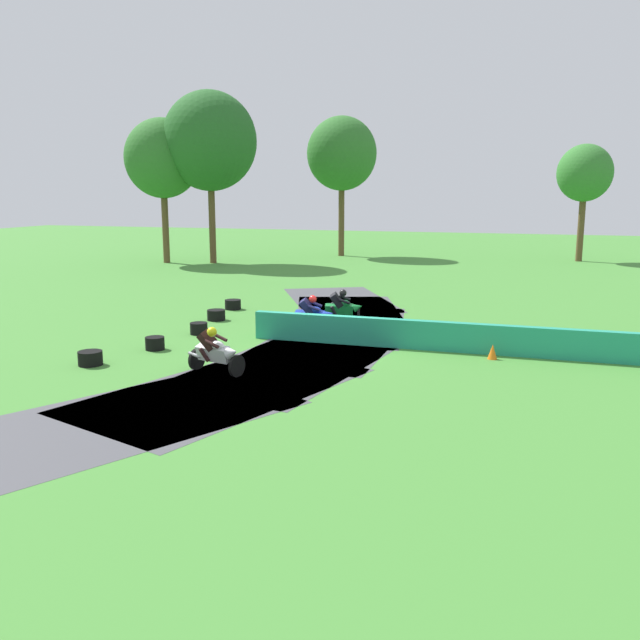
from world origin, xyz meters
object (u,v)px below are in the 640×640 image
motorcycle_lead_white (215,351)px  tire_stack_near (90,358)px  motorcycle_trailing_green (341,308)px  tire_stack_far (216,315)px  traffic_cone (493,352)px  tire_stack_mid_b (199,328)px  tire_stack_extra_a (233,305)px  motorcycle_chase_blue (312,315)px  tire_stack_mid_a (155,343)px

motorcycle_lead_white → tire_stack_near: 3.82m
motorcycle_trailing_green → tire_stack_far: 4.85m
motorcycle_lead_white → traffic_cone: bearing=29.5°
motorcycle_lead_white → tire_stack_mid_b: bearing=122.5°
tire_stack_mid_b → tire_stack_extra_a: size_ratio=0.90×
tire_stack_mid_b → tire_stack_far: (-0.56, 2.47, 0.00)m
motorcycle_lead_white → tire_stack_extra_a: 10.06m
tire_stack_near → traffic_cone: 11.50m
tire_stack_extra_a → traffic_cone: size_ratio=1.50×
motorcycle_lead_white → tire_stack_extra_a: motorcycle_lead_white is taller
motorcycle_lead_white → tire_stack_extra_a: bearing=112.2°
motorcycle_lead_white → motorcycle_chase_blue: 5.75m
motorcycle_trailing_green → motorcycle_chase_blue: bearing=-110.2°
tire_stack_mid_b → traffic_cone: 9.79m
motorcycle_trailing_green → tire_stack_mid_b: (-4.25, -2.83, -0.45)m
motorcycle_lead_white → tire_stack_far: motorcycle_lead_white is taller
motorcycle_trailing_green → tire_stack_far: bearing=-175.7°
motorcycle_lead_white → tire_stack_near: (-3.79, -0.19, -0.43)m
tire_stack_mid_b → tire_stack_extra_a: 4.94m
motorcycle_chase_blue → tire_stack_extra_a: bearing=142.0°
traffic_cone → tire_stack_mid_b: bearing=176.9°
motorcycle_lead_white → tire_stack_mid_b: (-2.84, 4.46, -0.43)m
motorcycle_trailing_green → traffic_cone: motorcycle_trailing_green is taller
tire_stack_far → traffic_cone: traffic_cone is taller
tire_stack_mid_b → tire_stack_extra_a: same height
tire_stack_near → tire_stack_far: (0.40, 7.12, 0.00)m
tire_stack_mid_a → traffic_cone: 10.18m
tire_stack_mid_b → traffic_cone: traffic_cone is taller
tire_stack_mid_b → motorcycle_lead_white: bearing=-57.5°
motorcycle_lead_white → motorcycle_trailing_green: 7.43m
tire_stack_mid_a → tire_stack_mid_b: bearing=84.9°
motorcycle_chase_blue → tire_stack_mid_b: (-3.66, -1.23, -0.45)m
motorcycle_chase_blue → tire_stack_extra_a: 5.89m
tire_stack_extra_a → tire_stack_near: bearing=-89.9°
motorcycle_lead_white → tire_stack_mid_a: (-3.06, 2.01, -0.43)m
motorcycle_chase_blue → tire_stack_near: size_ratio=2.50×
motorcycle_lead_white → motorcycle_chase_blue: bearing=81.8°
tire_stack_near → traffic_cone: traffic_cone is taller
motorcycle_chase_blue → tire_stack_far: bearing=163.7°
motorcycle_chase_blue → motorcycle_trailing_green: bearing=69.8°
motorcycle_chase_blue → motorcycle_trailing_green: (0.59, 1.60, 0.00)m
motorcycle_chase_blue → tire_stack_extra_a: (-4.63, 3.61, -0.45)m
motorcycle_lead_white → motorcycle_chase_blue: motorcycle_chase_blue is taller
motorcycle_chase_blue → tire_stack_near: 7.49m
tire_stack_mid_a → tire_stack_extra_a: same height
motorcycle_chase_blue → motorcycle_trailing_green: 1.70m
motorcycle_lead_white → tire_stack_near: size_ratio=2.51×
motorcycle_chase_blue → tire_stack_near: bearing=-128.1°
motorcycle_chase_blue → tire_stack_mid_a: bearing=-136.5°
tire_stack_near → tire_stack_far: 7.13m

